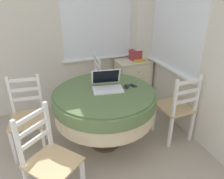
{
  "coord_description": "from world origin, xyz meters",
  "views": [
    {
      "loc": [
        0.32,
        -0.27,
        1.86
      ],
      "look_at": [
        1.18,
        1.99,
        0.68
      ],
      "focal_mm": 35.0,
      "sensor_mm": 36.0,
      "label": 1
    }
  ],
  "objects": [
    {
      "name": "storage_box",
      "position": [
        1.89,
        2.81,
        0.81
      ],
      "size": [
        0.18,
        0.15,
        0.16
      ],
      "color": "#9E3338",
      "rests_on": "corner_cabinet"
    },
    {
      "name": "laptop",
      "position": [
        1.08,
        1.89,
        0.8
      ],
      "size": [
        0.38,
        0.33,
        0.21
      ],
      "color": "white",
      "rests_on": "round_dining_table"
    },
    {
      "name": "cell_phone",
      "position": [
        1.39,
        1.85,
        0.76
      ],
      "size": [
        0.09,
        0.11,
        0.01
      ],
      "color": "#2D2D33",
      "rests_on": "round_dining_table"
    },
    {
      "name": "book_on_cabinet",
      "position": [
        1.92,
        2.73,
        0.75
      ],
      "size": [
        0.16,
        0.19,
        0.02
      ],
      "color": "gold",
      "rests_on": "corner_cabinet"
    },
    {
      "name": "round_dining_table",
      "position": [
        1.03,
        1.84,
        0.61
      ],
      "size": [
        1.19,
        1.19,
        0.76
      ],
      "color": "#4C3D2D",
      "rests_on": "ground_plane"
    },
    {
      "name": "corner_cabinet",
      "position": [
        1.85,
        2.79,
        0.37
      ],
      "size": [
        0.56,
        0.42,
        0.73
      ],
      "color": "beige",
      "rests_on": "ground_plane"
    },
    {
      "name": "dining_chair_near_back_window",
      "position": [
        1.08,
        2.74,
        0.44
      ],
      "size": [
        0.45,
        0.42,
        0.92
      ],
      "color": "tan",
      "rests_on": "ground_plane"
    },
    {
      "name": "dining_chair_left_flank",
      "position": [
        0.16,
        2.1,
        0.44
      ],
      "size": [
        0.43,
        0.47,
        0.92
      ],
      "color": "tan",
      "rests_on": "ground_plane"
    },
    {
      "name": "dining_chair_near_right_window",
      "position": [
        1.92,
        1.65,
        0.44
      ],
      "size": [
        0.4,
        0.44,
        0.92
      ],
      "color": "tan",
      "rests_on": "ground_plane"
    },
    {
      "name": "computer_mouse",
      "position": [
        1.3,
        1.83,
        0.78
      ],
      "size": [
        0.05,
        0.08,
        0.04
      ],
      "color": "black",
      "rests_on": "round_dining_table"
    },
    {
      "name": "dining_chair_camera_near",
      "position": [
        0.32,
        1.29,
        0.44
      ],
      "size": [
        0.56,
        0.57,
        0.92
      ],
      "color": "tan",
      "rests_on": "ground_plane"
    },
    {
      "name": "corner_room_shell",
      "position": [
        1.26,
        1.93,
        1.28
      ],
      "size": [
        4.42,
        4.88,
        2.55
      ],
      "color": "beige",
      "rests_on": "ground_plane"
    }
  ]
}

